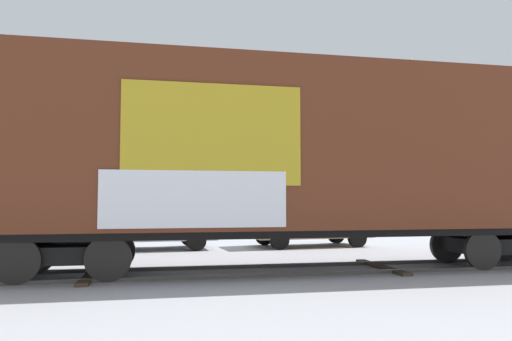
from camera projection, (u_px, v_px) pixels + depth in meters
name	position (u px, v px, depth m)	size (l,w,h in m)	color
ground_plane	(347.00, 270.00, 11.34)	(260.00, 260.00, 0.00)	#B2B5BC
track	(315.00, 269.00, 11.21)	(60.02, 3.03, 0.08)	#4C4742
freight_car	(300.00, 152.00, 11.30)	(16.02, 3.21, 4.88)	#5B2B19
flagpole	(408.00, 120.00, 26.09)	(0.41, 1.56, 9.26)	silver
hillside	(192.00, 184.00, 85.23)	(133.21, 31.06, 13.78)	gray
parked_car_silver	(144.00, 223.00, 16.09)	(4.64, 2.30, 1.73)	#B7BABF
parked_car_tan	(308.00, 222.00, 17.21)	(4.36, 2.25, 1.71)	#9E8966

